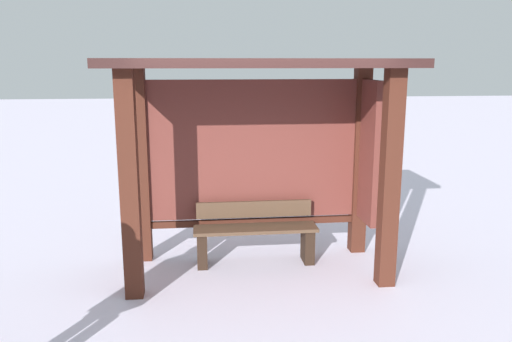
# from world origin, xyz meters

# --- Properties ---
(ground_plane) EXTENTS (60.00, 60.00, 0.00)m
(ground_plane) POSITION_xyz_m (0.00, 0.00, 0.00)
(ground_plane) COLOR white
(bus_shelter) EXTENTS (3.25, 1.58, 2.44)m
(bus_shelter) POSITION_xyz_m (0.09, 0.16, 1.70)
(bus_shelter) COLOR #452015
(bus_shelter) RESTS_ON ground
(bench_left_inside) EXTENTS (1.49, 0.35, 0.74)m
(bench_left_inside) POSITION_xyz_m (0.00, 0.25, 0.37)
(bench_left_inside) COLOR #503928
(bench_left_inside) RESTS_ON ground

